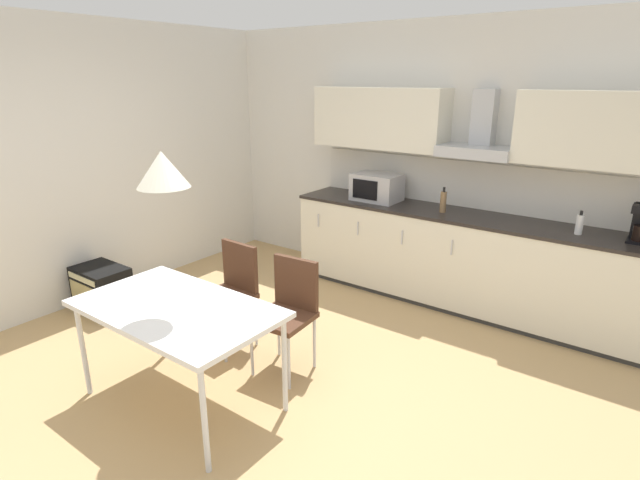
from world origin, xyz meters
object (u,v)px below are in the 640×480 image
dining_table (177,313)px  chair_far_left (232,285)px  bottle_white (579,224)px  chair_far_right (289,304)px  guitar_amp (102,289)px  pendant_lamp (162,169)px  microwave (377,187)px  bottle_brown (443,202)px

dining_table → chair_far_left: (-0.31, 0.78, -0.15)m
dining_table → bottle_white: bearing=53.8°
chair_far_right → guitar_amp: 2.13m
dining_table → chair_far_left: bearing=111.4°
chair_far_left → bottle_white: bearing=39.4°
chair_far_right → pendant_lamp: (-0.30, -0.78, 1.10)m
chair_far_left → guitar_amp: bearing=-168.0°
microwave → bottle_white: (1.94, -0.04, -0.06)m
microwave → bottle_brown: size_ratio=1.98×
bottle_brown → bottle_white: (1.19, -0.00, -0.02)m
dining_table → chair_far_left: 0.85m
chair_far_left → pendant_lamp: size_ratio=2.72×
microwave → pendant_lamp: pendant_lamp is taller
bottle_brown → pendant_lamp: size_ratio=0.76×
guitar_amp → pendant_lamp: pendant_lamp is taller
pendant_lamp → guitar_amp: bearing=165.1°
bottle_brown → chair_far_right: bearing=-102.8°
bottle_white → bottle_brown: bearing=180.0°
pendant_lamp → bottle_brown: bearing=74.6°
bottle_brown → guitar_amp: 3.38m
bottle_white → chair_far_right: (-1.60, -1.82, -0.48)m
bottle_white → chair_far_left: (-2.21, -1.82, -0.48)m
dining_table → chair_far_right: size_ratio=1.58×
dining_table → guitar_amp: (-1.78, 0.47, -0.46)m
bottle_brown → pendant_lamp: pendant_lamp is taller
bottle_white → chair_far_right: bearing=-131.4°
chair_far_right → microwave: bearing=100.5°
bottle_brown → bottle_white: size_ratio=1.22×
bottle_brown → chair_far_left: bottle_brown is taller
chair_far_left → pendant_lamp: pendant_lamp is taller
microwave → dining_table: size_ratio=0.35×
microwave → pendant_lamp: size_ratio=1.50×
microwave → chair_far_left: microwave is taller
chair_far_left → guitar_amp: (-1.47, -0.31, -0.31)m
microwave → chair_far_right: (0.34, -1.86, -0.53)m
microwave → chair_far_left: size_ratio=0.55×
dining_table → pendant_lamp: (-0.00, -0.00, 0.95)m
bottle_white → guitar_amp: 4.32m
bottle_brown → guitar_amp: (-2.49, -2.13, -0.81)m
chair_far_right → pendant_lamp: bearing=-111.2°
chair_far_right → pendant_lamp: pendant_lamp is taller
dining_table → guitar_amp: bearing=165.1°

